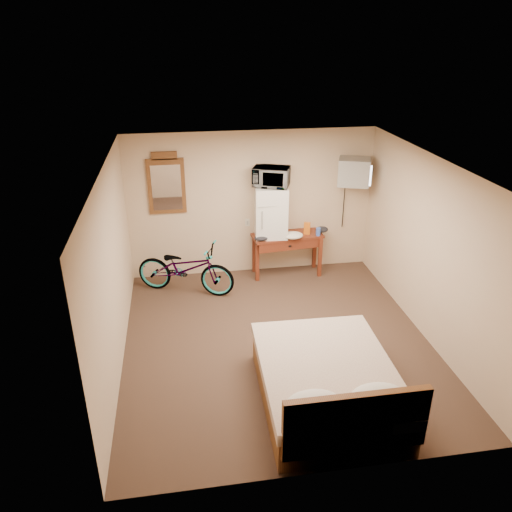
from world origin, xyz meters
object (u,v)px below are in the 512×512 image
object	(u,v)px
microwave	(271,177)
blue_cup	(318,232)
crt_television	(354,172)
mini_fridge	(271,211)
desk	(288,243)
wall_mirror	(166,184)
bed	(328,385)
bicycle	(185,268)

from	to	relation	value
microwave	blue_cup	world-z (taller)	microwave
crt_television	mini_fridge	bearing A→B (deg)	178.32
desk	wall_mirror	world-z (taller)	wall_mirror
microwave	bed	xyz separation A→B (m)	(0.03, -3.44, -1.49)
bicycle	blue_cup	bearing A→B (deg)	-61.35
crt_television	bicycle	xyz separation A→B (m)	(-2.88, -0.37, -1.38)
mini_fridge	microwave	bearing A→B (deg)	56.25
desk	bed	size ratio (longest dim) A/B	0.62
desk	microwave	world-z (taller)	microwave
mini_fridge	wall_mirror	xyz separation A→B (m)	(-1.70, 0.21, 0.49)
mini_fridge	blue_cup	size ratio (longest dim) A/B	6.33
crt_television	desk	bearing A→B (deg)	-179.11
desk	microwave	distance (m)	1.20
wall_mirror	microwave	bearing A→B (deg)	-7.07
crt_television	bicycle	size ratio (longest dim) A/B	0.40
blue_cup	crt_television	world-z (taller)	crt_television
microwave	bicycle	world-z (taller)	microwave
microwave	crt_television	bearing A→B (deg)	19.68
microwave	bed	world-z (taller)	microwave
wall_mirror	bed	size ratio (longest dim) A/B	0.51
microwave	blue_cup	xyz separation A→B (m)	(0.81, -0.14, -0.96)
crt_television	bed	bearing A→B (deg)	-111.85
mini_fridge	wall_mirror	world-z (taller)	wall_mirror
desk	blue_cup	size ratio (longest dim) A/B	9.04
wall_mirror	bicycle	distance (m)	1.41
blue_cup	bed	bearing A→B (deg)	-103.28
desk	blue_cup	world-z (taller)	blue_cup
bicycle	crt_television	bearing A→B (deg)	-60.80
bicycle	wall_mirror	bearing A→B (deg)	40.91
bicycle	bed	bearing A→B (deg)	-131.53
desk	mini_fridge	distance (m)	0.64
desk	wall_mirror	xyz separation A→B (m)	(-1.99, 0.27, 1.06)
wall_mirror	bed	bearing A→B (deg)	-64.65
microwave	wall_mirror	xyz separation A→B (m)	(-1.70, 0.21, -0.11)
crt_television	bicycle	distance (m)	3.21
microwave	bed	bearing A→B (deg)	-68.17
wall_mirror	bicycle	xyz separation A→B (m)	(0.21, -0.62, -1.24)
mini_fridge	bed	world-z (taller)	mini_fridge
desk	mini_fridge	bearing A→B (deg)	168.74
desk	mini_fridge	xyz separation A→B (m)	(-0.29, 0.06, 0.57)
mini_fridge	microwave	world-z (taller)	microwave
microwave	crt_television	xyz separation A→B (m)	(1.39, -0.04, 0.03)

